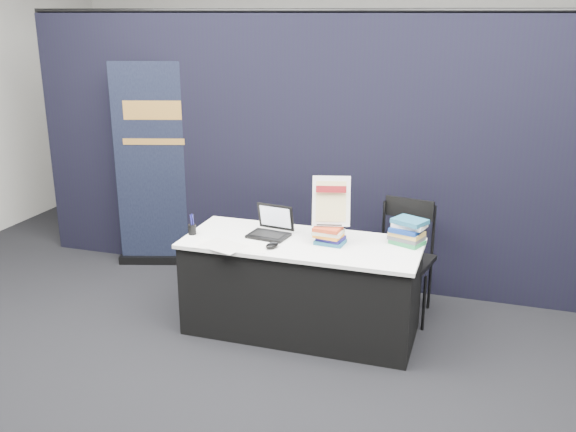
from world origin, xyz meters
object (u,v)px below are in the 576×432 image
Objects in this scene: pullup_banner at (157,178)px; laptop at (270,228)px; display_table at (301,287)px; stacking_chair at (404,254)px; info_sign at (331,202)px; book_stack_tall at (329,235)px; book_stack_short at (408,231)px.

laptop is at bearing -48.14° from pullup_banner.
stacking_chair is (0.71, 0.55, 0.16)m from display_table.
book_stack_tall is at bearing -104.45° from info_sign.
book_stack_tall is 0.57× the size of info_sign.
book_stack_short reaches higher than book_stack_tall.
stacking_chair is at bearing 37.58° from display_table.
info_sign is at bearing -41.64° from pullup_banner.
display_table is 0.92m from book_stack_short.
pullup_banner is 2.51m from stacking_chair.
display_table is at bearing -174.85° from book_stack_tall.
pullup_banner is (-1.47, 0.88, 0.07)m from laptop.
book_stack_tall is 2.16m from pullup_banner.
book_stack_short is 0.72× the size of info_sign.
display_table is 0.91× the size of pullup_banner.
info_sign is at bearing -165.72° from book_stack_short.
book_stack_tall is at bearing -42.38° from pullup_banner.
laptop is 1.71m from pullup_banner.
laptop is 0.34× the size of stacking_chair.
pullup_banner reaches higher than book_stack_tall.
stacking_chair is at bearing -26.26° from pullup_banner.
laptop is at bearing 167.85° from display_table.
book_stack_short is 0.14× the size of pullup_banner.
book_stack_tall is 0.78m from stacking_chair.
book_stack_short is 0.61m from info_sign.
book_stack_short reaches higher than display_table.
book_stack_short is (0.56, 0.17, 0.03)m from book_stack_tall.
book_stack_tall is at bearing 5.15° from display_table.
pullup_banner is at bearing -178.33° from stacking_chair.
laptop is at bearing -142.78° from stacking_chair.
book_stack_short is at bearing -33.76° from pullup_banner.
pullup_banner is (-2.51, 0.75, 0.03)m from book_stack_short.
pullup_banner is at bearing 163.33° from book_stack_short.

